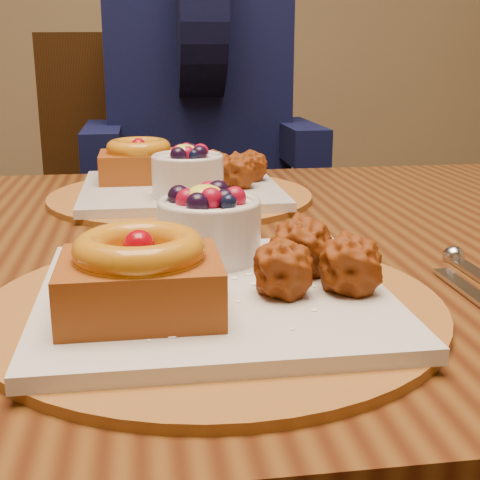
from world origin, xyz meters
The scene contains 5 objects.
dining_table centered at (0.05, -0.05, 0.68)m, with size 1.60×0.90×0.76m.
place_setting_near centered at (0.05, -0.27, 0.78)m, with size 0.38×0.38×0.09m.
place_setting_far centered at (0.05, 0.16, 0.78)m, with size 0.38×0.38×0.09m.
chair_far centered at (-0.06, 0.86, 0.56)m, with size 0.60×0.60×1.01m.
diner centered at (0.13, 0.81, 0.89)m, with size 0.51×0.49×0.84m.
Camera 1 is at (-0.00, -0.79, 0.96)m, focal length 50.00 mm.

